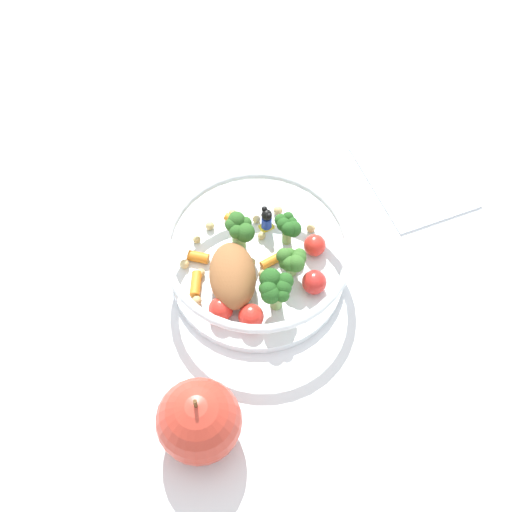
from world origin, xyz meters
The scene contains 4 objects.
ground_plane centered at (0.00, 0.00, 0.00)m, with size 2.40×2.40×0.00m, color white.
food_container centered at (0.01, 0.00, 0.03)m, with size 0.21×0.21×0.07m.
loose_apple centered at (-0.13, -0.14, 0.04)m, with size 0.08×0.08×0.10m.
folded_napkin centered at (0.25, 0.03, 0.00)m, with size 0.11×0.15×0.01m, color white.
Camera 1 is at (-0.19, -0.36, 0.70)m, focal length 50.07 mm.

